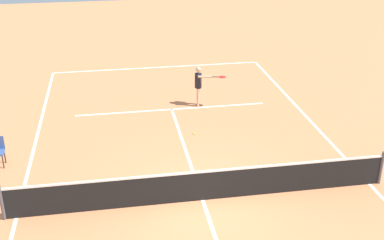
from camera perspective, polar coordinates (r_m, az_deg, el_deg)
The scene contains 5 objects.
ground_plane at distance 14.38m, azimuth 1.21°, elevation -9.16°, with size 60.00×60.00×0.00m, color #D37A4C.
court_lines at distance 14.38m, azimuth 1.22°, elevation -9.15°, with size 10.35×24.34×0.01m.
tennis_net at distance 14.12m, azimuth 1.23°, elevation -7.48°, with size 10.95×0.10×1.07m.
player_serving at distance 20.21m, azimuth 0.86°, elevation 4.30°, with size 1.23×0.78×1.67m.
tennis_ball at distance 18.09m, azimuth 0.25°, elevation -1.54°, with size 0.07×0.07×0.07m, color #CCE033.
Camera 1 is at (2.32, 11.75, 7.96)m, focal length 46.48 mm.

